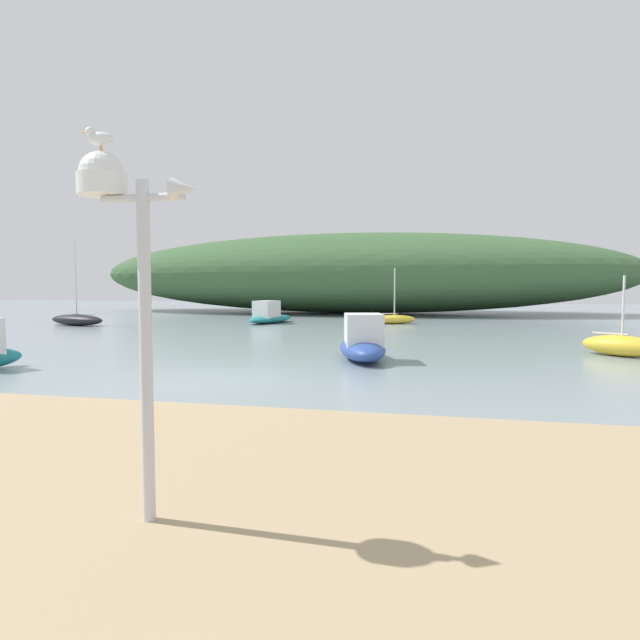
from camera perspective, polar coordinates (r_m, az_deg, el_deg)
ground_plane at (r=14.20m, az=-11.39°, el=-6.21°), size 120.00×120.00×0.00m
distant_hill at (r=46.71m, az=3.68°, el=4.99°), size 46.78×14.09×6.86m
mast_structure at (r=5.41m, az=-20.54°, el=9.35°), size 1.17×0.45×3.49m
seagull_on_radar at (r=5.65m, az=-22.44°, el=17.52°), size 0.31×0.15×0.22m
sailboat_west_reach at (r=21.01m, az=29.45°, el=-2.38°), size 2.69×2.42×2.76m
sailboat_centre_water at (r=33.65m, az=7.91°, el=0.10°), size 2.84×1.78×3.47m
motorboat_inner_mooring at (r=34.08m, az=-5.45°, el=0.48°), size 2.58×4.52×1.44m
sailboat_east_reach at (r=35.31m, az=-24.46°, el=0.04°), size 4.34×2.29×4.95m
motorboat_far_left at (r=17.39m, az=4.55°, el=-2.49°), size 2.33×4.07×1.52m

